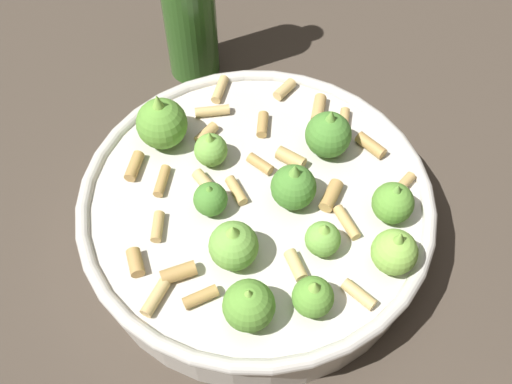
# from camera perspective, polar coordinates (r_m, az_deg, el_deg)

# --- Properties ---
(ground_plane) EXTENTS (2.40, 2.40, 0.00)m
(ground_plane) POSITION_cam_1_polar(r_m,az_deg,el_deg) (0.59, -0.00, -3.64)
(ground_plane) COLOR #42382D
(cooking_pan) EXTENTS (0.32, 0.32, 0.12)m
(cooking_pan) POSITION_cam_1_polar(r_m,az_deg,el_deg) (0.56, 0.13, -1.74)
(cooking_pan) COLOR beige
(cooking_pan) RESTS_ON ground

